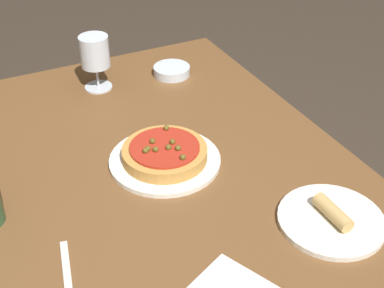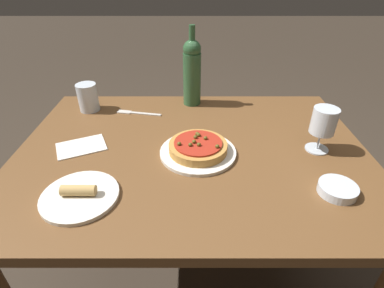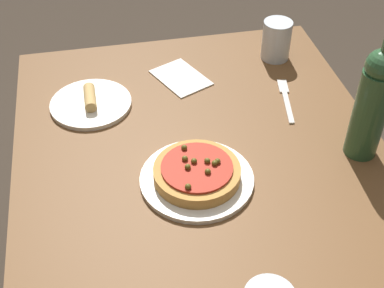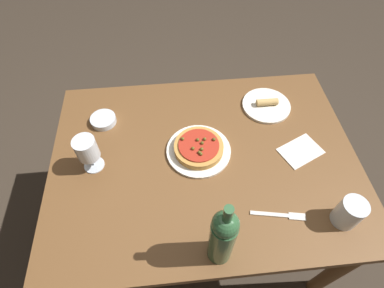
{
  "view_description": "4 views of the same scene",
  "coord_description": "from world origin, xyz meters",
  "px_view_note": "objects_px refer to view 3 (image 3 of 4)",
  "views": [
    {
      "loc": [
        -0.91,
        0.35,
        1.49
      ],
      "look_at": [
        -0.02,
        -0.08,
        0.8
      ],
      "focal_mm": 50.0,
      "sensor_mm": 36.0,
      "label": 1
    },
    {
      "loc": [
        0.0,
        -0.88,
        1.32
      ],
      "look_at": [
        0.0,
        -0.05,
        0.79
      ],
      "focal_mm": 28.0,
      "sensor_mm": 36.0,
      "label": 2
    },
    {
      "loc": [
        0.86,
        -0.22,
        1.61
      ],
      "look_at": [
        0.01,
        -0.04,
        0.84
      ],
      "focal_mm": 50.0,
      "sensor_mm": 36.0,
      "label": 3
    },
    {
      "loc": [
        0.12,
        0.66,
        1.73
      ],
      "look_at": [
        0.05,
        -0.01,
        0.82
      ],
      "focal_mm": 28.0,
      "sensor_mm": 36.0,
      "label": 4
    }
  ],
  "objects_px": {
    "dinner_plate": "(197,179)",
    "side_plate": "(91,103)",
    "water_cup": "(276,40)",
    "fork": "(286,98)",
    "wine_bottle": "(373,102)",
    "dining_table": "(208,200)",
    "pizza": "(197,172)"
  },
  "relations": [
    {
      "from": "pizza",
      "to": "fork",
      "type": "height_order",
      "value": "pizza"
    },
    {
      "from": "dinner_plate",
      "to": "wine_bottle",
      "type": "bearing_deg",
      "value": 92.6
    },
    {
      "from": "dining_table",
      "to": "fork",
      "type": "height_order",
      "value": "fork"
    },
    {
      "from": "water_cup",
      "to": "side_plate",
      "type": "height_order",
      "value": "water_cup"
    },
    {
      "from": "dinner_plate",
      "to": "dining_table",
      "type": "bearing_deg",
      "value": 121.29
    },
    {
      "from": "dinner_plate",
      "to": "water_cup",
      "type": "xyz_separation_m",
      "value": [
        -0.47,
        0.34,
        0.05
      ]
    },
    {
      "from": "dining_table",
      "to": "fork",
      "type": "xyz_separation_m",
      "value": [
        -0.24,
        0.27,
        0.1
      ]
    },
    {
      "from": "water_cup",
      "to": "wine_bottle",
      "type": "bearing_deg",
      "value": 8.72
    },
    {
      "from": "fork",
      "to": "pizza",
      "type": "bearing_deg",
      "value": 141.46
    },
    {
      "from": "pizza",
      "to": "wine_bottle",
      "type": "height_order",
      "value": "wine_bottle"
    },
    {
      "from": "wine_bottle",
      "to": "side_plate",
      "type": "bearing_deg",
      "value": -116.79
    },
    {
      "from": "dining_table",
      "to": "dinner_plate",
      "type": "relative_size",
      "value": 4.7
    },
    {
      "from": "dinner_plate",
      "to": "fork",
      "type": "bearing_deg",
      "value": 130.61
    },
    {
      "from": "dining_table",
      "to": "wine_bottle",
      "type": "distance_m",
      "value": 0.45
    },
    {
      "from": "dinner_plate",
      "to": "side_plate",
      "type": "bearing_deg",
      "value": -146.81
    },
    {
      "from": "fork",
      "to": "dining_table",
      "type": "bearing_deg",
      "value": 142.47
    },
    {
      "from": "wine_bottle",
      "to": "fork",
      "type": "xyz_separation_m",
      "value": [
        -0.24,
        -0.1,
        -0.15
      ]
    },
    {
      "from": "dining_table",
      "to": "fork",
      "type": "relative_size",
      "value": 6.34
    },
    {
      "from": "fork",
      "to": "water_cup",
      "type": "bearing_deg",
      "value": 1.04
    },
    {
      "from": "water_cup",
      "to": "pizza",
      "type": "bearing_deg",
      "value": -36.01
    },
    {
      "from": "dinner_plate",
      "to": "side_plate",
      "type": "relative_size",
      "value": 1.2
    },
    {
      "from": "dining_table",
      "to": "wine_bottle",
      "type": "relative_size",
      "value": 3.6
    },
    {
      "from": "wine_bottle",
      "to": "fork",
      "type": "distance_m",
      "value": 0.3
    },
    {
      "from": "pizza",
      "to": "side_plate",
      "type": "distance_m",
      "value": 0.4
    },
    {
      "from": "water_cup",
      "to": "fork",
      "type": "xyz_separation_m",
      "value": [
        0.21,
        -0.04,
        -0.06
      ]
    },
    {
      "from": "dinner_plate",
      "to": "pizza",
      "type": "relative_size",
      "value": 1.31
    },
    {
      "from": "water_cup",
      "to": "fork",
      "type": "bearing_deg",
      "value": -9.82
    },
    {
      "from": "pizza",
      "to": "side_plate",
      "type": "xyz_separation_m",
      "value": [
        -0.34,
        -0.22,
        -0.02
      ]
    },
    {
      "from": "pizza",
      "to": "dinner_plate",
      "type": "bearing_deg",
      "value": -58.57
    },
    {
      "from": "water_cup",
      "to": "side_plate",
      "type": "xyz_separation_m",
      "value": [
        0.13,
        -0.56,
        -0.05
      ]
    },
    {
      "from": "pizza",
      "to": "wine_bottle",
      "type": "relative_size",
      "value": 0.58
    },
    {
      "from": "side_plate",
      "to": "fork",
      "type": "bearing_deg",
      "value": 81.83
    }
  ]
}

